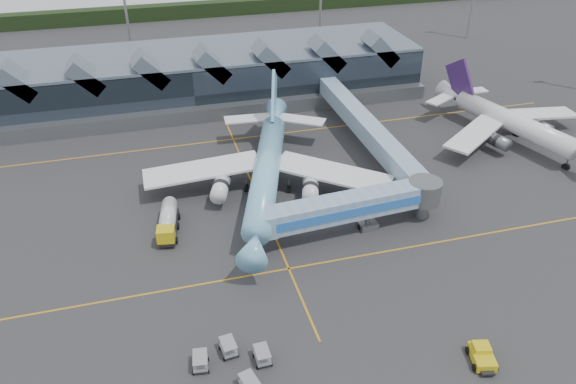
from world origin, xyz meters
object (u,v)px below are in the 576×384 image
object	(u,v)px
main_airliner	(267,167)
jet_bridge	(361,205)
pushback_tug	(482,356)
fuel_truck	(168,220)
regional_jet	(508,120)

from	to	relation	value
main_airliner	jet_bridge	world-z (taller)	main_airliner
main_airliner	pushback_tug	size ratio (longest dim) A/B	10.19
fuel_truck	regional_jet	bearing A→B (deg)	20.81
main_airliner	regional_jet	bearing A→B (deg)	25.42
main_airliner	pushback_tug	distance (m)	38.98
regional_jet	jet_bridge	size ratio (longest dim) A/B	1.24
main_airliner	pushback_tug	world-z (taller)	main_airliner
main_airliner	regional_jet	distance (m)	43.64
jet_bridge	fuel_truck	bearing A→B (deg)	160.81
jet_bridge	pushback_tug	distance (m)	24.35
main_airliner	pushback_tug	xyz separation A→B (m)	(12.74, -36.70, -3.23)
jet_bridge	fuel_truck	distance (m)	25.21
jet_bridge	pushback_tug	bearing A→B (deg)	-86.08
jet_bridge	fuel_truck	world-z (taller)	jet_bridge
regional_jet	fuel_truck	size ratio (longest dim) A/B	3.65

